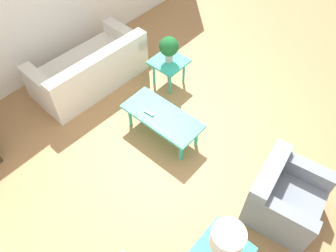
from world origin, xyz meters
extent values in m
plane|color=#A87A4C|center=(0.00, 0.00, 0.00)|extent=(14.00, 14.00, 0.00)
cube|color=silver|center=(2.20, 0.19, 0.22)|extent=(0.98, 1.89, 0.43)
cube|color=silver|center=(1.85, 0.21, 0.59)|extent=(0.27, 1.87, 0.31)
cube|color=silver|center=(2.17, -0.64, 0.54)|extent=(0.92, 0.24, 0.20)
cube|color=silver|center=(2.24, 1.02, 0.54)|extent=(0.92, 0.24, 0.20)
cube|color=slate|center=(-1.41, 0.19, 0.22)|extent=(0.89, 0.94, 0.43)
cube|color=slate|center=(-1.12, 0.23, 0.60)|extent=(0.31, 0.86, 0.33)
cube|color=slate|center=(-1.46, 0.53, 0.54)|extent=(0.79, 0.27, 0.21)
cube|color=slate|center=(-1.36, -0.14, 0.54)|extent=(0.79, 0.27, 0.21)
cube|color=#2DB79E|center=(0.53, 0.24, 0.39)|extent=(1.18, 0.52, 0.04)
cylinder|color=#2DB79E|center=(0.03, 0.07, 0.19)|extent=(0.05, 0.05, 0.37)
cylinder|color=#2DB79E|center=(1.03, 0.07, 0.19)|extent=(0.05, 0.05, 0.37)
cylinder|color=#2DB79E|center=(0.03, 0.41, 0.19)|extent=(0.05, 0.05, 0.37)
cylinder|color=#2DB79E|center=(1.03, 0.41, 0.19)|extent=(0.05, 0.05, 0.37)
cube|color=#2DB79E|center=(1.18, -0.65, 0.47)|extent=(0.52, 0.52, 0.04)
cylinder|color=#2DB79E|center=(1.00, -0.83, 0.22)|extent=(0.04, 0.04, 0.45)
cylinder|color=#2DB79E|center=(1.35, -0.83, 0.22)|extent=(0.04, 0.04, 0.45)
cylinder|color=#2DB79E|center=(1.00, -0.48, 0.22)|extent=(0.04, 0.04, 0.45)
cylinder|color=#2DB79E|center=(1.35, -0.48, 0.22)|extent=(0.04, 0.04, 0.45)
cube|color=#2DB79E|center=(-1.20, 1.26, 0.47)|extent=(0.52, 0.52, 0.04)
cylinder|color=#2DB79E|center=(-1.03, 1.08, 0.22)|extent=(0.04, 0.04, 0.45)
cylinder|color=#B2ADA3|center=(1.18, -0.65, 0.56)|extent=(0.13, 0.13, 0.15)
sphere|color=#195B28|center=(1.18, -0.65, 0.76)|extent=(0.31, 0.31, 0.31)
cylinder|color=#997F4C|center=(-1.20, 1.26, 0.60)|extent=(0.11, 0.11, 0.23)
cylinder|color=beige|center=(-1.20, 1.26, 0.84)|extent=(0.33, 0.33, 0.24)
cube|color=#4C4C51|center=(0.69, 0.34, 0.42)|extent=(0.16, 0.05, 0.02)
camera|label=1|loc=(-1.52, 2.48, 3.87)|focal=35.00mm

